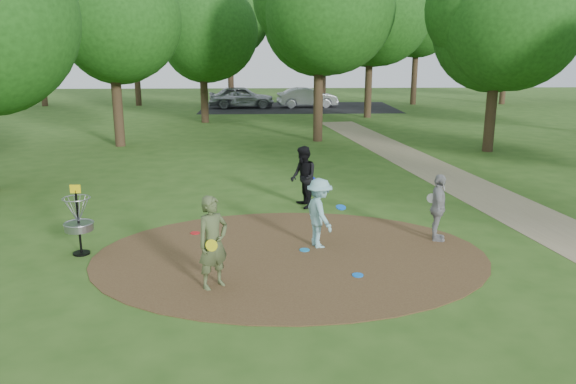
{
  "coord_description": "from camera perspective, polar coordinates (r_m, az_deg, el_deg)",
  "views": [
    {
      "loc": [
        -0.54,
        -11.25,
        4.34
      ],
      "look_at": [
        0.0,
        1.2,
        1.1
      ],
      "focal_mm": 35.0,
      "sensor_mm": 36.0,
      "label": 1
    }
  ],
  "objects": [
    {
      "name": "footpath",
      "position": [
        15.62,
        24.46,
        -2.89
      ],
      "size": [
        7.55,
        39.89,
        0.01
      ],
      "primitive_type": "cube",
      "rotation": [
        0.0,
        0.0,
        0.14
      ],
      "color": "#8C7A5B",
      "rests_on": "ground"
    },
    {
      "name": "car_left",
      "position": [
        41.37,
        -4.76,
        9.61
      ],
      "size": [
        4.8,
        2.18,
        1.6
      ],
      "primitive_type": "imported",
      "rotation": [
        0.0,
        0.0,
        1.64
      ],
      "color": "#929699",
      "rests_on": "ground"
    },
    {
      "name": "disc_ground_red",
      "position": [
        13.59,
        -9.42,
        -4.12
      ],
      "size": [
        0.22,
        0.22,
        0.02
      ],
      "primitive_type": "cylinder",
      "color": "red",
      "rests_on": "dirt_clearing"
    },
    {
      "name": "player_waiting_with_disc",
      "position": [
        13.21,
        15.01,
        -1.57
      ],
      "size": [
        0.61,
        0.99,
        1.57
      ],
      "color": "gray",
      "rests_on": "ground"
    },
    {
      "name": "disc_ground_blue",
      "position": [
        11.11,
        7.1,
        -8.37
      ],
      "size": [
        0.22,
        0.22,
        0.02
      ],
      "primitive_type": "cylinder",
      "color": "#0E6EF1",
      "rests_on": "dirt_clearing"
    },
    {
      "name": "disc_golf_basket",
      "position": [
        12.7,
        -20.57,
        -2.22
      ],
      "size": [
        0.63,
        0.63,
        1.54
      ],
      "color": "black",
      "rests_on": "ground"
    },
    {
      "name": "dirt_clearing",
      "position": [
        12.07,
        0.25,
        -6.45
      ],
      "size": [
        8.4,
        8.4,
        0.02
      ],
      "primitive_type": "cylinder",
      "color": "#47301C",
      "rests_on": "ground"
    },
    {
      "name": "disc_ground_cyan",
      "position": [
        12.33,
        1.69,
        -5.9
      ],
      "size": [
        0.22,
        0.22,
        0.02
      ],
      "primitive_type": "cylinder",
      "color": "#1B91DC",
      "rests_on": "dirt_clearing"
    },
    {
      "name": "player_observer_with_disc",
      "position": [
        10.34,
        -7.63,
        -5.12
      ],
      "size": [
        0.76,
        0.74,
        1.76
      ],
      "color": "#4B5833",
      "rests_on": "ground"
    },
    {
      "name": "player_throwing_with_disc",
      "position": [
        12.37,
        3.21,
        -2.17
      ],
      "size": [
        1.05,
        1.14,
        1.57
      ],
      "color": "#86C2C9",
      "rests_on": "ground"
    },
    {
      "name": "player_walking_with_disc",
      "position": [
        15.41,
        1.57,
        1.5
      ],
      "size": [
        0.83,
        0.97,
        1.72
      ],
      "color": "black",
      "rests_on": "ground"
    },
    {
      "name": "car_right",
      "position": [
        41.65,
        1.98,
        9.57
      ],
      "size": [
        4.52,
        2.02,
        1.44
      ],
      "primitive_type": "imported",
      "rotation": [
        0.0,
        0.0,
        1.69
      ],
      "color": "#9EA0A6",
      "rests_on": "ground"
    },
    {
      "name": "parking_lot",
      "position": [
        41.56,
        1.06,
        8.57
      ],
      "size": [
        14.0,
        8.0,
        0.01
      ],
      "primitive_type": "cube",
      "color": "black",
      "rests_on": "ground"
    },
    {
      "name": "ground",
      "position": [
        12.07,
        0.25,
        -6.5
      ],
      "size": [
        100.0,
        100.0,
        0.0
      ],
      "primitive_type": "plane",
      "color": "#2D5119",
      "rests_on": "ground"
    },
    {
      "name": "tree_ring",
      "position": [
        20.49,
        6.84,
        17.04
      ],
      "size": [
        37.07,
        45.96,
        9.28
      ],
      "color": "#332316",
      "rests_on": "ground"
    }
  ]
}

